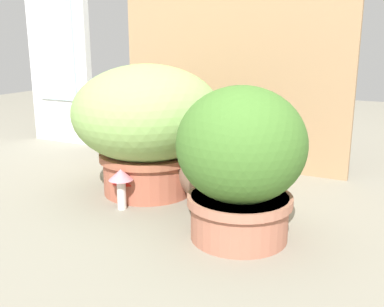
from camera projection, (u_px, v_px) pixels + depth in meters
The scene contains 8 objects.
ground_plane at pixel (177, 204), 1.49m from camera, with size 6.00×6.00×0.00m, color gray.
cardboard_backdrop at pixel (231, 56), 1.85m from camera, with size 1.00×0.03×0.94m, color #A7825B.
window_panel_white at pixel (58, 47), 2.29m from camera, with size 0.38×0.05×0.98m.
grass_planter at pixel (147, 122), 1.56m from camera, with size 0.52×0.52×0.46m.
leafy_planter at pixel (241, 161), 1.19m from camera, with size 0.35×0.35×0.42m.
cat at pixel (202, 165), 1.51m from camera, with size 0.32×0.33×0.32m.
mushroom_ornament_pink at pixel (121, 180), 1.43m from camera, with size 0.08×0.08×0.13m.
mushroom_ornament_red at pixel (126, 178), 1.49m from camera, with size 0.10×0.10×0.12m.
Camera 1 is at (0.68, -1.23, 0.54)m, focal length 41.73 mm.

